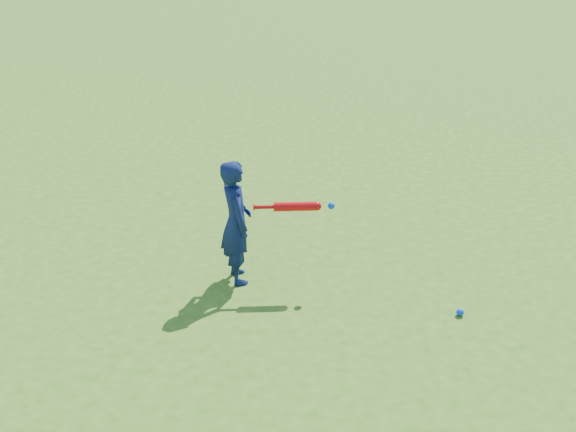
# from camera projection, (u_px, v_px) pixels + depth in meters

# --- Properties ---
(ground) EXTENTS (80.00, 80.00, 0.00)m
(ground) POSITION_uv_depth(u_px,v_px,m) (223.00, 275.00, 6.48)
(ground) COLOR #3D701A
(ground) RESTS_ON ground
(child) EXTENTS (0.44, 0.53, 1.25)m
(child) POSITION_uv_depth(u_px,v_px,m) (236.00, 222.00, 6.15)
(child) COLOR #0F1A48
(child) RESTS_ON ground
(ground_ball_blue) EXTENTS (0.07, 0.07, 0.07)m
(ground_ball_blue) POSITION_uv_depth(u_px,v_px,m) (460.00, 312.00, 5.79)
(ground_ball_blue) COLOR blue
(ground_ball_blue) RESTS_ON ground
(bat_swing) EXTENTS (0.77, 0.15, 0.09)m
(bat_swing) POSITION_uv_depth(u_px,v_px,m) (299.00, 206.00, 6.06)
(bat_swing) COLOR red
(bat_swing) RESTS_ON ground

